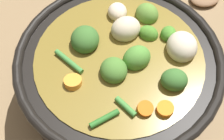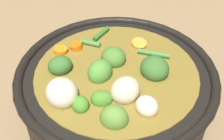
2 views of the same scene
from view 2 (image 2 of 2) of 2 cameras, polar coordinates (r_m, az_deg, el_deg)
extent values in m
plane|color=#8C704C|center=(0.56, 0.72, -9.09)|extent=(1.10, 1.10, 0.00)
cylinder|color=black|center=(0.52, 0.77, -5.16)|extent=(0.30, 0.30, 0.11)
torus|color=black|center=(0.48, 0.83, -0.57)|extent=(0.32, 0.32, 0.02)
cylinder|color=olive|center=(0.51, 0.78, -4.80)|extent=(0.25, 0.25, 0.11)
ellipsoid|color=#519036|center=(0.47, -2.24, -0.37)|extent=(0.04, 0.05, 0.04)
ellipsoid|color=#3A6D2D|center=(0.48, -9.63, 0.83)|extent=(0.05, 0.05, 0.03)
ellipsoid|color=#4B7F31|center=(0.49, 0.28, 2.34)|extent=(0.05, 0.05, 0.03)
ellipsoid|color=#3B6C2C|center=(0.47, 7.93, 0.28)|extent=(0.06, 0.06, 0.04)
ellipsoid|color=#5F8E37|center=(0.41, 0.41, -8.88)|extent=(0.05, 0.04, 0.04)
ellipsoid|color=#4B8D2D|center=(0.42, -5.49, -6.63)|extent=(0.04, 0.04, 0.02)
ellipsoid|color=#4C862A|center=(0.43, -1.95, -5.46)|extent=(0.04, 0.04, 0.03)
cylinder|color=orange|center=(0.53, -6.67, 4.23)|extent=(0.03, 0.02, 0.02)
cylinder|color=orange|center=(0.53, 5.01, 4.68)|extent=(0.04, 0.04, 0.02)
cylinder|color=orange|center=(0.52, -9.47, 3.43)|extent=(0.03, 0.03, 0.01)
ellipsoid|color=beige|center=(0.42, 6.51, -6.73)|extent=(0.04, 0.04, 0.03)
ellipsoid|color=beige|center=(0.44, -9.29, -4.24)|extent=(0.07, 0.07, 0.04)
ellipsoid|color=beige|center=(0.44, 2.51, -3.80)|extent=(0.04, 0.05, 0.04)
cylinder|color=#2E7229|center=(0.55, -2.02, 6.77)|extent=(0.01, 0.04, 0.01)
cylinder|color=#44893A|center=(0.53, -4.00, 5.02)|extent=(0.04, 0.02, 0.01)
cylinder|color=#42863B|center=(0.51, 7.75, 3.06)|extent=(0.05, 0.03, 0.01)
camera|label=1|loc=(0.61, -14.39, 46.98)|focal=50.68mm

